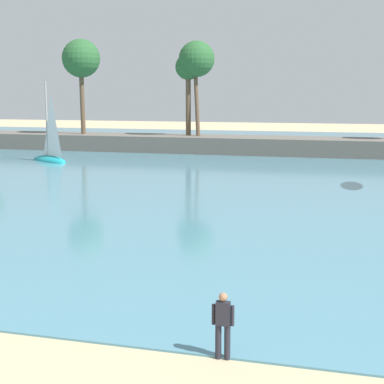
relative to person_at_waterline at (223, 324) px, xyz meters
The scene contains 4 objects.
sea 45.81m from the person_at_waterline, 95.45° to the left, with size 220.00×91.22×0.06m, color teal.
palm_headland 51.41m from the person_at_waterline, 94.72° to the left, with size 119.34×6.00×12.52m.
person_at_waterline is the anchor object (origin of this frame).
sailboat_near_shore 46.06m from the person_at_waterline, 123.78° to the left, with size 5.49×4.36×7.94m.
Camera 1 is at (7.52, -6.47, 6.34)m, focal length 57.94 mm.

